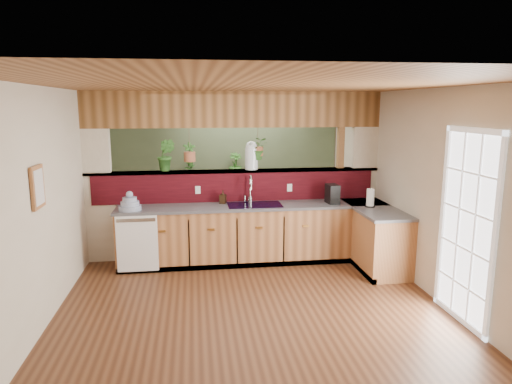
{
  "coord_description": "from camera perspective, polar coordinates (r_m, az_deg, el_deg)",
  "views": [
    {
      "loc": [
        -0.65,
        -5.74,
        2.39
      ],
      "look_at": [
        0.23,
        0.7,
        1.15
      ],
      "focal_mm": 32.0,
      "sensor_mm": 36.0,
      "label": 1
    }
  ],
  "objects": [
    {
      "name": "wall_right",
      "position": [
        6.55,
        19.1,
        0.62
      ],
      "size": [
        0.02,
        7.0,
        2.6
      ],
      "primitive_type": "cube",
      "color": "beige",
      "rests_on": "ground"
    },
    {
      "name": "ledge_plant_left",
      "position": [
        7.15,
        -11.18,
        4.55
      ],
      "size": [
        0.32,
        0.29,
        0.5
      ],
      "primitive_type": "imported",
      "rotation": [
        0.0,
        0.0,
        -0.29
      ],
      "color": "#27561D",
      "rests_on": "pass_through_ledge"
    },
    {
      "name": "french_door",
      "position": [
        5.49,
        24.76,
        -4.36
      ],
      "size": [
        0.06,
        1.02,
        2.16
      ],
      "primitive_type": "cube",
      "color": "white",
      "rests_on": "ground"
    },
    {
      "name": "header_beam",
      "position": [
        7.12,
        -2.62,
        10.26
      ],
      "size": [
        4.6,
        0.15,
        0.55
      ],
      "primitive_type": "cube",
      "color": "brown",
      "rests_on": "ground"
    },
    {
      "name": "pass_through_ledge",
      "position": [
        7.2,
        -2.55,
        2.63
      ],
      "size": [
        4.6,
        0.21,
        0.04
      ],
      "primitive_type": "cube",
      "color": "brown",
      "rests_on": "ground"
    },
    {
      "name": "framed_print",
      "position": [
        5.27,
        -25.62,
        0.56
      ],
      "size": [
        0.04,
        0.35,
        0.45
      ],
      "color": "#955C33",
      "rests_on": "wall_left"
    },
    {
      "name": "shelving_console",
      "position": [
        9.2,
        -4.38,
        -1.09
      ],
      "size": [
        1.55,
        0.87,
        1.0
      ],
      "primitive_type": "cube",
      "rotation": [
        0.0,
        0.0,
        -0.34
      ],
      "color": "black",
      "rests_on": "ground"
    },
    {
      "name": "dish_stack",
      "position": [
        6.81,
        -15.48,
        -1.49
      ],
      "size": [
        0.32,
        0.32,
        0.28
      ],
      "color": "#8C97B5",
      "rests_on": "countertop"
    },
    {
      "name": "faucet",
      "position": [
        7.04,
        -0.73,
        0.53
      ],
      "size": [
        0.19,
        0.19,
        0.44
      ],
      "color": "#B7B7B2",
      "rests_on": "countertop"
    },
    {
      "name": "shelf_plant_a",
      "position": [
        9.07,
        -8.25,
        3.17
      ],
      "size": [
        0.23,
        0.17,
        0.41
      ],
      "primitive_type": "imported",
      "rotation": [
        0.0,
        0.0,
        0.09
      ],
      "color": "#27561D",
      "rests_on": "shelving_console"
    },
    {
      "name": "wall_back",
      "position": [
        9.33,
        -3.78,
        4.06
      ],
      "size": [
        4.6,
        0.02,
        2.6
      ],
      "primitive_type": "cube",
      "color": "beige",
      "rests_on": "ground"
    },
    {
      "name": "hanging_plant_b",
      "position": [
        7.18,
        0.23,
        6.65
      ],
      "size": [
        0.36,
        0.32,
        0.46
      ],
      "color": "brown",
      "rests_on": "header_beam"
    },
    {
      "name": "ground",
      "position": [
        6.25,
        -1.27,
        -11.67
      ],
      "size": [
        4.6,
        7.0,
        0.01
      ],
      "primitive_type": "cube",
      "color": "#4C2A17",
      "rests_on": "ground"
    },
    {
      "name": "dishwasher",
      "position": [
        6.74,
        -14.63,
        -6.23
      ],
      "size": [
        0.58,
        0.03,
        0.82
      ],
      "color": "white",
      "rests_on": "ground"
    },
    {
      "name": "navy_sink",
      "position": [
        6.96,
        -0.18,
        -2.24
      ],
      "size": [
        0.82,
        0.5,
        0.18
      ],
      "color": "black",
      "rests_on": "countertop"
    },
    {
      "name": "shelf_plant_b",
      "position": [
        9.1,
        -2.59,
        3.47
      ],
      "size": [
        0.31,
        0.31,
        0.46
      ],
      "primitive_type": "imported",
      "rotation": [
        0.0,
        0.0,
        0.24
      ],
      "color": "#27561D",
      "rests_on": "shelving_console"
    },
    {
      "name": "glass_jar",
      "position": [
        7.19,
        -0.58,
        4.6
      ],
      "size": [
        0.2,
        0.2,
        0.45
      ],
      "color": "silver",
      "rests_on": "pass_through_ledge"
    },
    {
      "name": "ceiling",
      "position": [
        5.78,
        -1.38,
        12.87
      ],
      "size": [
        4.6,
        7.0,
        0.01
      ],
      "primitive_type": "cube",
      "color": "brown",
      "rests_on": "ground"
    },
    {
      "name": "floor_plant",
      "position": [
        8.28,
        5.07,
        -3.6
      ],
      "size": [
        0.71,
        0.65,
        0.68
      ],
      "primitive_type": "imported",
      "rotation": [
        0.0,
        0.0,
        0.22
      ],
      "color": "#27561D",
      "rests_on": "ground"
    },
    {
      "name": "wall_left",
      "position": [
        6.07,
        -23.43,
        -0.44
      ],
      "size": [
        0.02,
        7.0,
        2.6
      ],
      "primitive_type": "cube",
      "color": "beige",
      "rests_on": "ground"
    },
    {
      "name": "pass_through_partition",
      "position": [
        7.22,
        -2.31,
        1.23
      ],
      "size": [
        4.6,
        0.21,
        2.6
      ],
      "color": "beige",
      "rests_on": "ground"
    },
    {
      "name": "countertop",
      "position": [
        7.05,
        4.69,
        -5.23
      ],
      "size": [
        4.14,
        1.52,
        0.9
      ],
      "color": "#955C33",
      "rests_on": "ground"
    },
    {
      "name": "coffee_maker",
      "position": [
        7.11,
        9.55,
        -0.34
      ],
      "size": [
        0.16,
        0.27,
        0.29
      ],
      "rotation": [
        0.0,
        0.0,
        0.07
      ],
      "color": "black",
      "rests_on": "countertop"
    },
    {
      "name": "sage_backwall",
      "position": [
        9.31,
        -3.77,
        4.04
      ],
      "size": [
        4.55,
        0.02,
        2.55
      ],
      "primitive_type": "cube",
      "color": "#4B5C3E",
      "rests_on": "ground"
    },
    {
      "name": "soap_dispenser",
      "position": [
        7.03,
        -4.16,
        -0.62
      ],
      "size": [
        0.12,
        0.12,
        0.21
      ],
      "primitive_type": "imported",
      "rotation": [
        0.0,
        0.0,
        -0.35
      ],
      "color": "#332112",
      "rests_on": "countertop"
    },
    {
      "name": "hanging_plant_a",
      "position": [
        7.12,
        -8.33,
        5.63
      ],
      "size": [
        0.22,
        0.18,
        0.52
      ],
      "color": "brown",
      "rests_on": "header_beam"
    },
    {
      "name": "paper_towel",
      "position": [
        6.98,
        14.1,
        -0.75
      ],
      "size": [
        0.14,
        0.14,
        0.29
      ],
      "color": "black",
      "rests_on": "countertop"
    },
    {
      "name": "wall_front",
      "position": [
        2.58,
        7.87,
        -14.3
      ],
      "size": [
        4.6,
        0.02,
        2.6
      ],
      "primitive_type": "cube",
      "color": "beige",
      "rests_on": "ground"
    }
  ]
}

